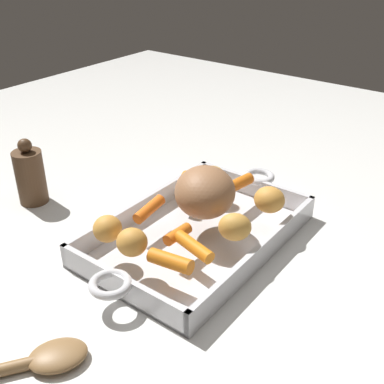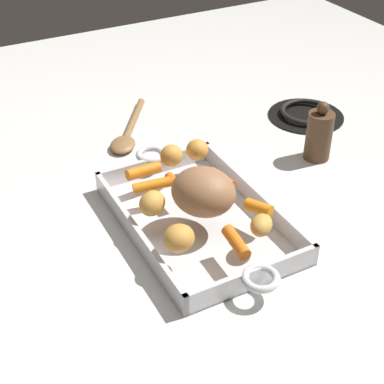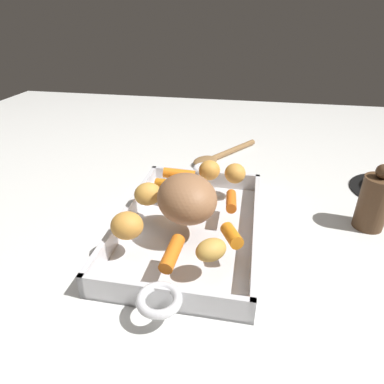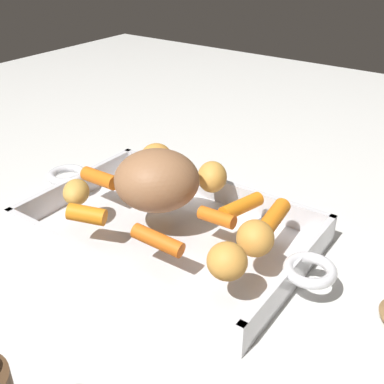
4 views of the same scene
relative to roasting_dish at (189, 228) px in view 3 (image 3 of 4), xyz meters
name	(u,v)px [view 3 (image 3 of 4)]	position (x,y,z in m)	size (l,w,h in m)	color
ground_plane	(189,233)	(0.00, 0.00, -0.01)	(2.04, 2.04, 0.00)	silver
roasting_dish	(189,228)	(0.00, 0.00, 0.00)	(0.46, 0.25, 0.04)	silver
pork_roast	(188,199)	(0.02, 0.00, 0.07)	(0.11, 0.10, 0.08)	#9B6945
baby_carrot_short	(174,254)	(0.13, 0.00, 0.04)	(0.02, 0.02, 0.06)	orange
baby_carrot_northeast	(190,190)	(-0.07, -0.01, 0.04)	(0.02, 0.02, 0.05)	orange
baby_carrot_center_left	(172,185)	(-0.08, -0.05, 0.04)	(0.02, 0.02, 0.07)	orange
baby_carrot_southwest	(179,174)	(-0.13, -0.05, 0.04)	(0.02, 0.02, 0.07)	orange
baby_carrot_northwest	(232,235)	(0.07, 0.08, 0.04)	(0.02, 0.02, 0.05)	orange
baby_carrot_center_right	(231,201)	(-0.04, 0.07, 0.04)	(0.02, 0.02, 0.07)	orange
potato_halved	(211,250)	(0.12, 0.05, 0.05)	(0.05, 0.04, 0.03)	gold
potato_golden_small	(209,170)	(-0.14, 0.02, 0.05)	(0.05, 0.04, 0.04)	gold
potato_whole	(235,173)	(-0.13, 0.07, 0.05)	(0.04, 0.04, 0.04)	gold
potato_corner	(127,226)	(0.09, -0.08, 0.05)	(0.05, 0.05, 0.04)	gold
potato_near_roast	(148,194)	(-0.02, -0.08, 0.05)	(0.05, 0.04, 0.04)	gold
serving_spoon	(217,157)	(-0.35, 0.01, 0.00)	(0.22, 0.17, 0.02)	olive
pepper_mill	(374,202)	(-0.08, 0.33, 0.04)	(0.05, 0.05, 0.13)	#4C331E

